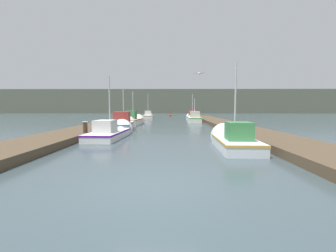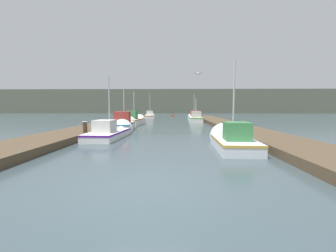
# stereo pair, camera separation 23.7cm
# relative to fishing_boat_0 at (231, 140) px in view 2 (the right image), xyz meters

# --- Properties ---
(ground_plane) EXTENTS (200.00, 200.00, 0.00)m
(ground_plane) POSITION_rel_fishing_boat_0_xyz_m (-3.51, -5.68, -0.37)
(ground_plane) COLOR #38474C
(dock_left) EXTENTS (2.89, 40.00, 0.37)m
(dock_left) POSITION_rel_fishing_boat_0_xyz_m (-9.65, 10.32, -0.19)
(dock_left) COLOR #4C3D2B
(dock_left) RESTS_ON ground_plane
(dock_right) EXTENTS (2.89, 40.00, 0.37)m
(dock_right) POSITION_rel_fishing_boat_0_xyz_m (2.63, 10.32, -0.19)
(dock_right) COLOR #4C3D2B
(dock_right) RESTS_ON ground_plane
(distant_shore_ridge) EXTENTS (120.00, 16.00, 7.35)m
(distant_shore_ridge) POSITION_rel_fishing_boat_0_xyz_m (-3.51, 65.10, 3.30)
(distant_shore_ridge) COLOR #565B4C
(distant_shore_ridge) RESTS_ON ground_plane
(fishing_boat_0) EXTENTS (1.82, 4.64, 4.63)m
(fishing_boat_0) POSITION_rel_fishing_boat_0_xyz_m (0.00, 0.00, 0.00)
(fishing_boat_0) COLOR silver
(fishing_boat_0) RESTS_ON ground_plane
(fishing_boat_1) EXTENTS (2.01, 5.53, 4.53)m
(fishing_boat_1) POSITION_rel_fishing_boat_0_xyz_m (-6.92, 3.77, -0.04)
(fishing_boat_1) COLOR silver
(fishing_boat_1) RESTS_ON ground_plane
(fishing_boat_2) EXTENTS (1.95, 6.37, 4.00)m
(fishing_boat_2) POSITION_rel_fishing_boat_0_xyz_m (-7.17, 8.78, 0.11)
(fishing_boat_2) COLOR silver
(fishing_boat_2) RESTS_ON ground_plane
(fishing_boat_3) EXTENTS (1.93, 4.85, 4.03)m
(fishing_boat_3) POSITION_rel_fishing_boat_0_xyz_m (-7.12, 13.64, 0.10)
(fishing_boat_3) COLOR silver
(fishing_boat_3) RESTS_ON ground_plane
(fishing_boat_4) EXTENTS (1.76, 4.62, 3.45)m
(fishing_boat_4) POSITION_rel_fishing_boat_0_xyz_m (0.05, 18.35, 0.09)
(fishing_boat_4) COLOR silver
(fishing_boat_4) RESTS_ON ground_plane
(fishing_boat_5) EXTENTS (1.63, 5.67, 4.44)m
(fishing_boat_5) POSITION_rel_fishing_boat_0_xyz_m (0.26, 23.29, 0.07)
(fishing_boat_5) COLOR silver
(fishing_boat_5) RESTS_ON ground_plane
(fishing_boat_6) EXTENTS (1.90, 5.22, 4.75)m
(fishing_boat_6) POSITION_rel_fishing_boat_0_xyz_m (-7.02, 28.75, 0.03)
(fishing_boat_6) COLOR silver
(fishing_boat_6) RESTS_ON ground_plane
(mooring_piling_0) EXTENTS (0.33, 0.33, 1.19)m
(mooring_piling_0) POSITION_rel_fishing_boat_0_xyz_m (-8.08, 34.14, 0.23)
(mooring_piling_0) COLOR #473523
(mooring_piling_0) RESTS_ON ground_plane
(mooring_piling_1) EXTENTS (0.37, 0.37, 0.95)m
(mooring_piling_1) POSITION_rel_fishing_boat_0_xyz_m (-8.30, 15.51, 0.11)
(mooring_piling_1) COLOR #473523
(mooring_piling_1) RESTS_ON ground_plane
(mooring_piling_2) EXTENTS (0.31, 0.31, 1.07)m
(mooring_piling_2) POSITION_rel_fishing_boat_0_xyz_m (-8.37, 2.85, 0.17)
(mooring_piling_2) COLOR #473523
(mooring_piling_2) RESTS_ON ground_plane
(mooring_piling_3) EXTENTS (0.27, 0.27, 0.95)m
(mooring_piling_3) POSITION_rel_fishing_boat_0_xyz_m (-8.19, 10.07, 0.11)
(mooring_piling_3) COLOR #473523
(mooring_piling_3) RESTS_ON ground_plane
(channel_buoy) EXTENTS (0.52, 0.52, 1.02)m
(channel_buoy) POSITION_rel_fishing_boat_0_xyz_m (-3.09, 37.08, -0.22)
(channel_buoy) COLOR red
(channel_buoy) RESTS_ON ground_plane
(seagull_lead) EXTENTS (0.56, 0.31, 0.12)m
(seagull_lead) POSITION_rel_fishing_boat_0_xyz_m (-1.42, 2.20, 3.53)
(seagull_lead) COLOR white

